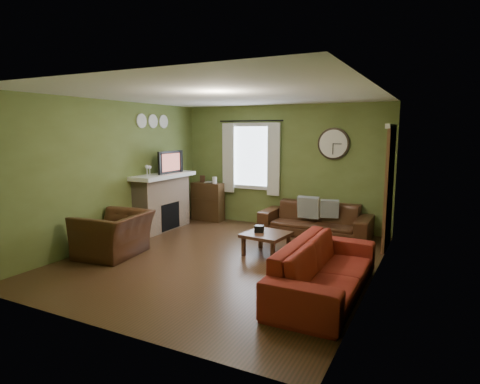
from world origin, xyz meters
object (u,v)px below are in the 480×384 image
at_px(sofa_brown, 315,219).
at_px(armchair, 114,234).
at_px(sofa_red, 325,268).
at_px(coffee_table, 266,244).
at_px(bookshelf, 208,202).

relative_size(sofa_brown, armchair, 1.95).
bearing_deg(sofa_red, sofa_brown, 18.88).
height_order(sofa_red, armchair, armchair).
bearing_deg(sofa_brown, sofa_red, -71.12).
distance_m(armchair, coffee_table, 2.54).
bearing_deg(bookshelf, armchair, -89.97).
bearing_deg(sofa_red, bookshelf, 50.08).
bearing_deg(armchair, coffee_table, 110.90).
relative_size(sofa_brown, coffee_table, 3.13).
distance_m(sofa_brown, coffee_table, 1.66).
relative_size(bookshelf, sofa_brown, 0.41).
relative_size(bookshelf, armchair, 0.79).
distance_m(sofa_brown, armchair, 3.82).
xyz_separation_m(bookshelf, coffee_table, (2.23, -1.79, -0.25)).
bearing_deg(sofa_brown, armchair, -132.62).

